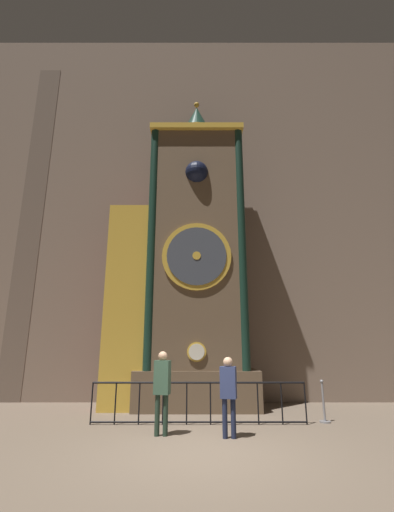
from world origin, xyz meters
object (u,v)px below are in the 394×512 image
clock_tower (185,264)px  visitor_near (163,384)px  visitor_far (229,388)px  stanchion_post (324,408)px

clock_tower → visitor_near: clock_tower is taller
clock_tower → visitor_near: bearing=-96.4°
visitor_near → clock_tower: bearing=96.3°
visitor_far → clock_tower: bearing=122.2°
visitor_near → stanchion_post: visitor_near is taller
clock_tower → stanchion_post: (3.67, -1.83, -4.22)m
clock_tower → stanchion_post: size_ratio=10.71×
clock_tower → visitor_far: bearing=-71.9°
clock_tower → stanchion_post: 5.88m
visitor_far → stanchion_post: size_ratio=1.60×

